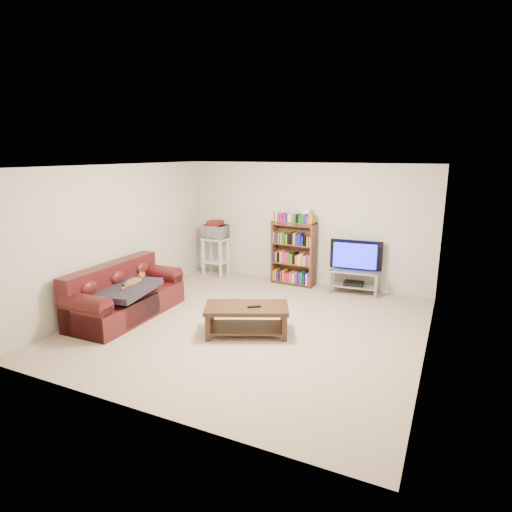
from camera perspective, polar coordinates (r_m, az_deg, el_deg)
The scene contains 19 objects.
floor at distance 6.67m, azimuth -0.70°, elevation -9.21°, with size 5.00×5.00×0.00m, color #C4AC92.
ceiling at distance 6.15m, azimuth -0.76°, elevation 11.88°, with size 5.00×5.00×0.00m, color white.
wall_back at distance 8.57m, azimuth 6.62°, elevation 4.23°, with size 5.00×5.00×0.00m, color beige.
wall_front at distance 4.28m, azimuth -15.62°, elevation -5.83°, with size 5.00×5.00×0.00m, color beige.
wall_left at distance 7.71m, azimuth -17.71°, elevation 2.61°, with size 5.00×5.00×0.00m, color beige.
wall_right at distance 5.70m, azimuth 22.52°, elevation -1.53°, with size 5.00×5.00×0.00m, color beige.
sofa at distance 7.27m, azimuth -17.27°, elevation -5.33°, with size 0.89×2.00×0.85m.
blanket at distance 7.00m, azimuth -17.02°, elevation -4.28°, with size 0.77×0.99×0.10m, color #242029.
cat at distance 7.11m, azimuth -16.11°, elevation -3.42°, with size 0.22×0.54×0.16m, color brown, non-canonical shape.
coffee_table at distance 6.25m, azimuth -1.25°, elevation -7.80°, with size 1.34×1.04×0.44m.
remote at distance 6.15m, azimuth -0.26°, elevation -6.75°, with size 0.20×0.05×0.02m, color black.
tv_stand at distance 8.24m, azimuth 12.94°, elevation -2.81°, with size 0.93×0.48×0.45m.
television at distance 8.13m, azimuth 13.10°, elevation 0.03°, with size 0.96×0.13×0.55m, color black.
dvd_player at distance 8.27m, azimuth 12.90°, elevation -3.57°, with size 0.36×0.25×0.06m, color black.
bookshelf at distance 8.53m, azimuth 5.00°, elevation 0.48°, with size 0.89×0.32×1.27m.
shelf_clutter at distance 8.37m, azimuth 5.76°, elevation 5.23°, with size 0.65×0.21×0.28m.
microwave_stand at distance 9.18m, azimuth -5.42°, elevation 0.60°, with size 0.53×0.40×0.82m.
microwave at distance 9.09m, azimuth -5.48°, elevation 3.28°, with size 0.51×0.34×0.28m, color silver.
game_boxes at distance 9.06m, azimuth -5.50°, elevation 4.31°, with size 0.30×0.26×0.05m, color maroon.
Camera 1 is at (2.69, -5.52, 2.59)m, focal length 30.00 mm.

